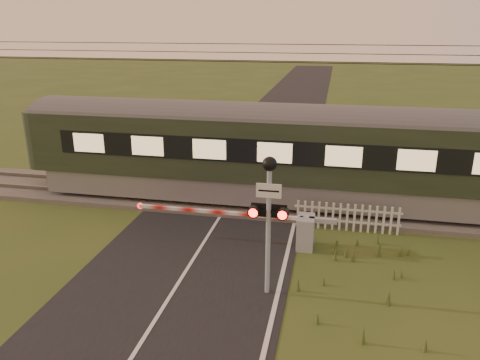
# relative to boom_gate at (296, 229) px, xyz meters

# --- Properties ---
(ground) EXTENTS (160.00, 160.00, 0.00)m
(ground) POSITION_rel_boom_gate_xyz_m (-2.94, -3.05, -0.59)
(ground) COLOR #36491C
(ground) RESTS_ON ground
(road) EXTENTS (6.00, 140.00, 0.03)m
(road) POSITION_rel_boom_gate_xyz_m (-2.92, -3.28, -0.58)
(road) COLOR black
(road) RESTS_ON ground
(track_bed) EXTENTS (140.00, 3.40, 0.39)m
(track_bed) POSITION_rel_boom_gate_xyz_m (-2.94, 3.45, -0.53)
(track_bed) COLOR #47423D
(track_bed) RESTS_ON ground
(overhead_wires) EXTENTS (120.00, 0.62, 0.62)m
(overhead_wires) POSITION_rel_boom_gate_xyz_m (-2.94, 3.45, 5.13)
(overhead_wires) COLOR black
(overhead_wires) RESTS_ON ground
(boom_gate) EXTENTS (6.62, 0.81, 1.08)m
(boom_gate) POSITION_rel_boom_gate_xyz_m (0.00, 0.00, 0.00)
(boom_gate) COLOR gray
(boom_gate) RESTS_ON ground
(crossing_signal) EXTENTS (0.96, 0.37, 3.76)m
(crossing_signal) POSITION_rel_boom_gate_xyz_m (-0.48, -2.87, 1.99)
(crossing_signal) COLOR gray
(crossing_signal) RESTS_ON ground
(picket_fence) EXTENTS (3.61, 0.08, 0.99)m
(picket_fence) POSITION_rel_boom_gate_xyz_m (1.63, 1.55, -0.09)
(picket_fence) COLOR silver
(picket_fence) RESTS_ON ground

